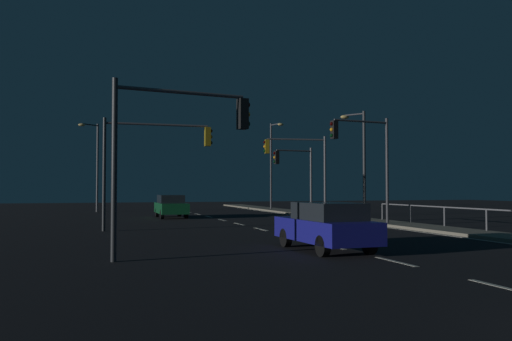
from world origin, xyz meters
The scene contains 14 objects.
ground_plane centered at (0.00, 17.50, 0.00)m, with size 112.00×112.00×0.00m, color black.
sidewalk_right centered at (7.92, 17.50, 0.07)m, with size 2.20×77.00×0.14m, color gray.
lane_markings_center centered at (0.00, 21.00, 0.01)m, with size 0.14×50.00×0.01m.
lane_edge_line centered at (6.57, 22.50, 0.01)m, with size 0.14×53.00×0.01m.
car centered at (-0.73, 11.93, 0.82)m, with size 1.98×4.46×1.57m.
car_oncoming centered at (-2.75, 32.64, 0.82)m, with size 1.83×4.40×1.57m.
traffic_light_near_right centered at (5.79, 21.05, 4.13)m, with size 3.65×0.60×5.71m.
traffic_light_far_center centered at (-5.62, 11.60, 3.63)m, with size 4.21×0.81×5.12m.
traffic_light_overhead_east centered at (5.56, 29.66, 4.05)m, with size 4.39×0.81×5.51m.
traffic_light_mid_left centered at (-5.15, 22.12, 3.88)m, with size 5.33×0.34×5.41m.
traffic_light_far_right centered at (5.97, 31.43, 3.54)m, with size 3.11×0.53×4.87m.
street_lamp_across_street centered at (8.00, 41.95, 4.86)m, with size 0.75×1.81×7.94m.
street_lamp_corner centered at (-7.77, 43.24, 4.55)m, with size 1.68×1.39×7.61m.
street_lamp_mid_block centered at (7.68, 24.88, 4.14)m, with size 1.10×1.38×6.62m.
Camera 1 is at (-8.08, -3.70, 2.03)m, focal length 36.72 mm.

